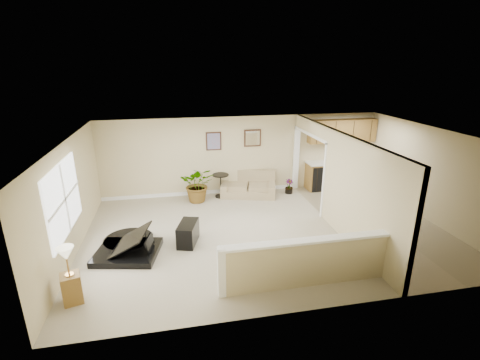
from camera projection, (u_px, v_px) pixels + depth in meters
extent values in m
plane|color=tan|center=(267.00, 232.00, 8.85)|extent=(9.00, 9.00, 0.00)
cube|color=#CDBD8C|center=(243.00, 155.00, 11.23)|extent=(9.00, 0.04, 2.50)
cube|color=#CDBD8C|center=(318.00, 247.00, 5.66)|extent=(9.00, 0.04, 2.50)
cube|color=#CDBD8C|center=(70.00, 199.00, 7.62)|extent=(0.04, 6.00, 2.50)
cube|color=#CDBD8C|center=(430.00, 175.00, 9.28)|extent=(0.04, 6.00, 2.50)
cube|color=silver|center=(270.00, 135.00, 8.05)|extent=(9.00, 6.00, 0.04)
cube|color=gray|center=(379.00, 221.00, 9.43)|extent=(2.70, 6.00, 0.01)
cube|color=#CDBD8C|center=(361.00, 198.00, 7.67)|extent=(0.12, 3.60, 2.50)
cube|color=#CDBD8C|center=(312.00, 127.00, 10.09)|extent=(0.12, 2.35, 0.40)
cube|color=#CDBD8C|center=(308.00, 264.00, 6.59)|extent=(3.30, 0.12, 0.95)
cube|color=white|center=(309.00, 241.00, 6.43)|extent=(3.40, 0.22, 0.05)
cube|color=white|center=(222.00, 272.00, 6.28)|extent=(0.14, 0.14, 1.00)
cube|color=white|center=(63.00, 199.00, 7.09)|extent=(0.05, 2.15, 1.45)
cube|color=#3A2115|center=(214.00, 141.00, 10.87)|extent=(0.48, 0.03, 0.58)
cube|color=#8C5976|center=(214.00, 141.00, 10.85)|extent=(0.40, 0.01, 0.50)
cube|color=#3A2115|center=(252.00, 138.00, 11.09)|extent=(0.55, 0.03, 0.55)
cube|color=silver|center=(253.00, 138.00, 11.07)|extent=(0.46, 0.01, 0.46)
cube|color=olive|center=(340.00, 175.00, 11.82)|extent=(2.30, 0.60, 0.90)
cube|color=beige|center=(341.00, 162.00, 11.67)|extent=(2.36, 0.65, 0.04)
cube|color=black|center=(318.00, 177.00, 11.68)|extent=(0.60, 0.60, 0.84)
cube|color=olive|center=(342.00, 131.00, 11.45)|extent=(2.30, 0.35, 0.75)
cube|color=black|center=(125.00, 226.00, 7.56)|extent=(1.55, 1.40, 0.28)
cylinder|color=black|center=(121.00, 217.00, 8.01)|extent=(1.15, 1.15, 0.28)
cube|color=silver|center=(162.00, 225.00, 7.72)|extent=(0.39, 0.95, 0.02)
cube|color=black|center=(120.00, 214.00, 7.55)|extent=(1.25, 1.26, 0.62)
cube|color=black|center=(188.00, 233.00, 8.23)|extent=(0.59, 0.84, 0.51)
cube|color=tan|center=(248.00, 188.00, 11.25)|extent=(1.92, 1.40, 0.48)
cube|color=tan|center=(246.00, 170.00, 11.44)|extent=(1.72, 0.69, 0.50)
cube|color=tan|center=(225.00, 179.00, 11.01)|extent=(0.46, 0.99, 0.18)
cube|color=tan|center=(271.00, 176.00, 11.29)|extent=(0.46, 0.99, 0.18)
cylinder|color=black|center=(221.00, 196.00, 11.16)|extent=(0.37, 0.37, 0.03)
cylinder|color=black|center=(221.00, 186.00, 11.04)|extent=(0.04, 0.04, 0.72)
cylinder|color=black|center=(221.00, 175.00, 10.93)|extent=(0.52, 0.52, 0.03)
cylinder|color=black|center=(199.00, 198.00, 10.76)|extent=(0.32, 0.32, 0.23)
imported|color=#1C5018|center=(198.00, 184.00, 10.62)|extent=(1.16, 1.05, 1.13)
cylinder|color=black|center=(289.00, 191.00, 11.43)|extent=(0.24, 0.24, 0.17)
imported|color=#1C5018|center=(289.00, 186.00, 11.39)|extent=(0.28, 0.28, 0.47)
cube|color=olive|center=(72.00, 288.00, 6.19)|extent=(0.40, 0.40, 0.56)
cylinder|color=#B6813C|center=(69.00, 274.00, 6.10)|extent=(0.15, 0.15, 0.02)
cylinder|color=#B6813C|center=(68.00, 265.00, 6.04)|extent=(0.03, 0.03, 0.37)
cone|color=beige|center=(65.00, 254.00, 5.97)|extent=(0.30, 0.30, 0.24)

